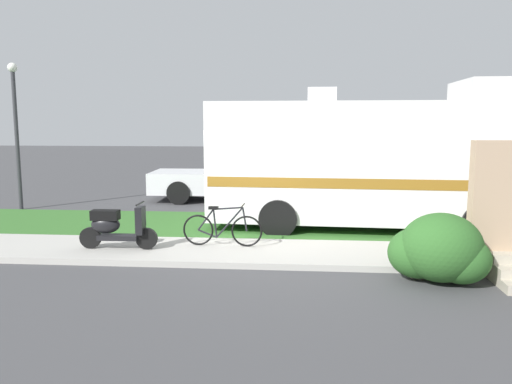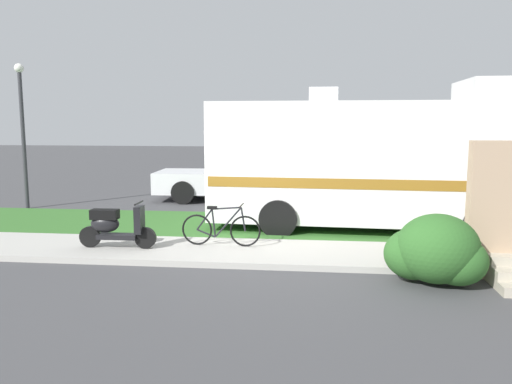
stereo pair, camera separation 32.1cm
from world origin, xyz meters
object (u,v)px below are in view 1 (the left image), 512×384
Objects in this scene: bicycle at (222,228)px; street_lamp_post at (16,122)px; bottle_green at (497,258)px; scooter at (115,227)px; pickup_truck_near at (244,172)px; motorhome_rv at (373,160)px.

street_lamp_post is at bearing 146.93° from bicycle.
street_lamp_post is at bearing 156.15° from bottle_green.
bicycle is at bearing 11.07° from scooter.
bicycle is 8.55m from street_lamp_post.
scooter is at bearing -45.93° from street_lamp_post.
pickup_truck_near is at bearing 19.47° from street_lamp_post.
motorhome_rv is 10.56m from street_lamp_post.
motorhome_rv is 4.87× the size of scooter.
bicycle is at bearing -33.07° from street_lamp_post.
scooter is at bearing -168.93° from bicycle.
scooter is 0.96× the size of bicycle.
motorhome_rv reaches higher than scooter.
street_lamp_post is at bearing -160.53° from pickup_truck_near.
motorhome_rv is at bearing -10.75° from street_lamp_post.
motorhome_rv is 4.44m from bicycle.
pickup_truck_near is 9.55m from bottle_green.
street_lamp_post reaches higher than scooter.
street_lamp_post is at bearing 169.25° from motorhome_rv.
motorhome_rv is 33.07× the size of bottle_green.
bottle_green is at bearing -3.52° from scooter.
scooter reaches higher than bicycle.
pickup_truck_near is (-3.69, 4.31, -0.76)m from motorhome_rv.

